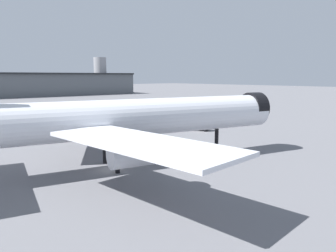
# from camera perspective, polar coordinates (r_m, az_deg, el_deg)

# --- Properties ---
(ground) EXTENTS (900.00, 900.00, 0.00)m
(ground) POSITION_cam_1_polar(r_m,az_deg,el_deg) (53.48, -10.13, -7.54)
(ground) COLOR slate
(airliner_near_gate) EXTENTS (63.35, 56.62, 17.85)m
(airliner_near_gate) POSITION_cam_1_polar(r_m,az_deg,el_deg) (53.90, -7.61, 1.19)
(airliner_near_gate) COLOR silver
(airliner_near_gate) RESTS_ON ground
(terminal_building) EXTENTS (186.04, 47.75, 30.00)m
(terminal_building) POSITION_cam_1_polar(r_m,az_deg,el_deg) (259.37, -24.97, 6.56)
(terminal_building) COLOR slate
(terminal_building) RESTS_ON ground
(service_truck_front) EXTENTS (4.21, 5.96, 3.00)m
(service_truck_front) POSITION_cam_1_polar(r_m,az_deg,el_deg) (90.25, 5.55, 0.21)
(service_truck_front) COLOR black
(service_truck_front) RESTS_ON ground
(baggage_cart_trailing) EXTENTS (2.05, 2.48, 1.82)m
(baggage_cart_trailing) POSITION_cam_1_polar(r_m,az_deg,el_deg) (85.12, -25.07, -1.50)
(baggage_cart_trailing) COLOR black
(baggage_cart_trailing) RESTS_ON ground
(traffic_cone_wingtip) EXTENTS (0.56, 0.56, 0.69)m
(traffic_cone_wingtip) POSITION_cam_1_polar(r_m,az_deg,el_deg) (92.87, -12.53, -0.49)
(traffic_cone_wingtip) COLOR #F2600C
(traffic_cone_wingtip) RESTS_ON ground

